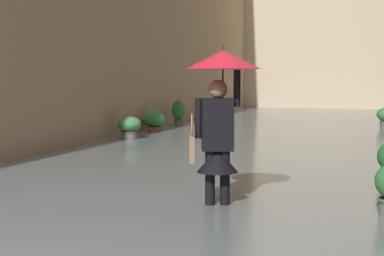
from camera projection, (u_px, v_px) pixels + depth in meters
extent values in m
plane|color=gray|center=(266.00, 141.00, 15.57)|extent=(65.87, 65.87, 0.00)
cube|color=slate|center=(266.00, 138.00, 15.57)|extent=(7.92, 32.35, 0.18)
cube|color=#2D2319|center=(210.00, 215.00, 7.11)|extent=(0.18, 0.26, 0.10)
cylinder|color=black|center=(210.00, 181.00, 7.08)|extent=(0.15, 0.15, 0.74)
cube|color=#2D2319|center=(225.00, 215.00, 7.12)|extent=(0.18, 0.26, 0.10)
cylinder|color=black|center=(225.00, 181.00, 7.08)|extent=(0.15, 0.15, 0.74)
cube|color=black|center=(218.00, 124.00, 7.02)|extent=(0.43, 0.33, 0.63)
cone|color=black|center=(217.00, 160.00, 7.06)|extent=(0.63, 0.63, 0.28)
sphere|color=#8C664C|center=(218.00, 89.00, 6.98)|extent=(0.23, 0.23, 0.23)
cylinder|color=black|center=(237.00, 88.00, 6.98)|extent=(0.11, 0.11, 0.44)
cylinder|color=black|center=(198.00, 118.00, 7.01)|extent=(0.11, 0.11, 0.48)
cylinder|color=black|center=(223.00, 79.00, 6.97)|extent=(0.02, 0.02, 0.46)
cone|color=red|center=(223.00, 60.00, 6.95)|extent=(0.90, 0.90, 0.22)
cylinder|color=black|center=(223.00, 48.00, 6.94)|extent=(0.01, 0.01, 0.08)
cube|color=#8C6B4C|center=(192.00, 149.00, 7.02)|extent=(0.15, 0.28, 0.32)
torus|color=#8C6B4C|center=(192.00, 126.00, 6.99)|extent=(0.12, 0.29, 0.30)
cylinder|color=#66605B|center=(129.00, 139.00, 14.49)|extent=(0.40, 0.40, 0.35)
torus|color=#56524E|center=(129.00, 132.00, 14.48)|extent=(0.44, 0.44, 0.04)
ellipsoid|color=#428947|center=(129.00, 124.00, 14.46)|extent=(0.60, 0.60, 0.38)
cylinder|color=#66605B|center=(178.00, 126.00, 18.31)|extent=(0.28, 0.28, 0.36)
torus|color=#56524E|center=(178.00, 120.00, 18.29)|extent=(0.32, 0.32, 0.04)
ellipsoid|color=#2D7033|center=(178.00, 110.00, 18.27)|extent=(0.41, 0.41, 0.63)
cylinder|color=#9E563D|center=(154.00, 132.00, 16.58)|extent=(0.41, 0.41, 0.29)
torus|color=brown|center=(154.00, 127.00, 16.57)|extent=(0.45, 0.45, 0.04)
ellipsoid|color=#387F3D|center=(154.00, 119.00, 16.55)|extent=(0.64, 0.64, 0.44)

